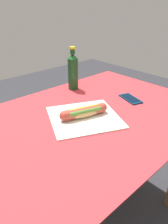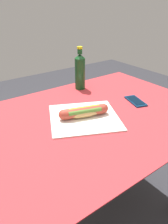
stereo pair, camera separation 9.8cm
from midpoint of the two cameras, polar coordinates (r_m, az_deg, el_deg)
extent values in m
plane|color=#2D2D33|center=(1.53, -1.48, -27.30)|extent=(6.00, 6.00, 0.00)
cylinder|color=brown|center=(1.70, 4.51, -3.64)|extent=(0.07, 0.07, 0.74)
cube|color=brown|center=(1.01, -2.01, -2.24)|extent=(1.18, 0.77, 0.03)
cube|color=#B72D33|center=(1.00, -2.02, -1.40)|extent=(1.24, 0.83, 0.00)
cube|color=silver|center=(0.99, -2.82, -1.46)|extent=(0.41, 0.41, 0.01)
ellipsoid|color=tan|center=(0.98, -2.86, -0.19)|extent=(0.19, 0.11, 0.04)
cylinder|color=#A83D2D|center=(0.97, -2.87, 0.08)|extent=(0.20, 0.10, 0.05)
sphere|color=#A83D2D|center=(0.95, -8.32, -1.09)|extent=(0.05, 0.05, 0.05)
sphere|color=#A83D2D|center=(1.01, 2.24, 1.18)|extent=(0.05, 0.05, 0.05)
cube|color=yellow|center=(0.96, -2.90, 1.20)|extent=(0.14, 0.05, 0.00)
cylinder|color=#4C7A2D|center=(0.96, -2.49, 0.09)|extent=(0.16, 0.07, 0.02)
cube|color=#0A2D4C|center=(1.19, 10.23, 3.51)|extent=(0.11, 0.15, 0.01)
cube|color=black|center=(1.19, 10.25, 3.72)|extent=(0.09, 0.13, 0.00)
cylinder|color=#14471E|center=(1.29, -5.18, 10.20)|extent=(0.06, 0.06, 0.19)
cone|color=#14471E|center=(1.27, -5.40, 14.81)|extent=(0.06, 0.06, 0.02)
cylinder|color=#14471E|center=(1.26, -5.45, 16.01)|extent=(0.03, 0.03, 0.03)
cylinder|color=yellow|center=(1.26, -5.50, 16.95)|extent=(0.03, 0.03, 0.01)
camera|label=1|loc=(0.05, -92.86, -1.53)|focal=33.64mm
camera|label=2|loc=(0.05, 87.14, 1.53)|focal=33.64mm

